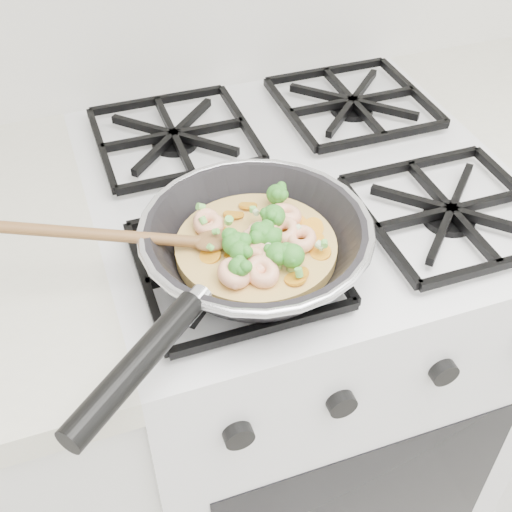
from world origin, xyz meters
name	(u,v)px	position (x,y,z in m)	size (l,w,h in m)	color
stove	(291,369)	(0.00, 1.70, 0.46)	(0.60, 0.60, 0.92)	white
skillet	(253,244)	(-0.13, 1.54, 0.96)	(0.45, 0.36, 0.10)	black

